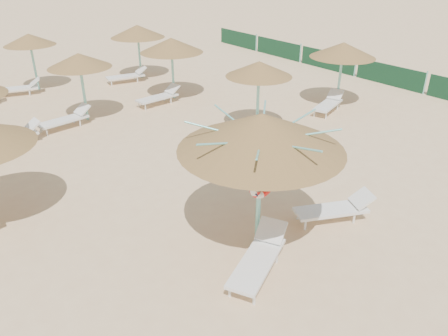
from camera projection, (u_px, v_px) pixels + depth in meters
ground at (259, 246)px, 10.18m from camera, size 120.00×120.00×0.00m
main_palapa at (261, 132)px, 9.07m from camera, size 3.58×3.58×3.21m
lounger_main_a at (259, 257)px, 9.25m from camera, size 2.15×1.55×0.77m
lounger_main_b at (336, 208)px, 11.01m from camera, size 2.05×1.36×0.72m
palapa_field at (113, 61)px, 16.74m from camera, size 17.63×13.69×2.72m
windbreak_fence at (328, 60)px, 24.59m from camera, size 0.08×19.84×1.10m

